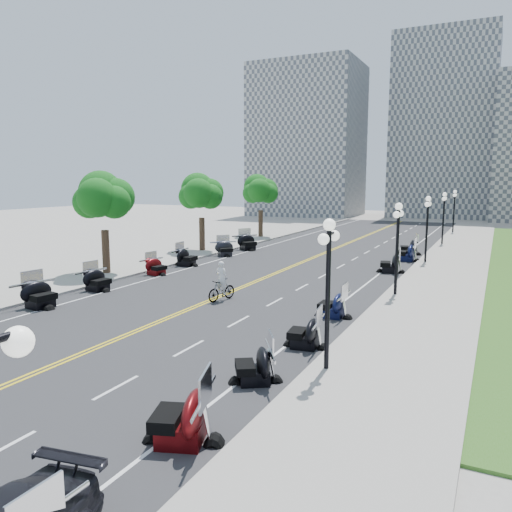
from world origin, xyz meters
The scene contains 51 objects.
ground centered at (0.00, 0.00, 0.00)m, with size 160.00×160.00×0.00m, color gray.
road centered at (0.00, 10.00, 0.00)m, with size 16.00×90.00×0.01m, color #333335.
centerline_yellow_a centered at (-0.12, 10.00, 0.01)m, with size 0.12×90.00×0.00m, color yellow.
centerline_yellow_b centered at (0.12, 10.00, 0.01)m, with size 0.12×90.00×0.00m, color yellow.
edge_line_north centered at (6.40, 10.00, 0.01)m, with size 0.12×90.00×0.00m, color white.
edge_line_south centered at (-6.40, 10.00, 0.01)m, with size 0.12×90.00×0.00m, color white.
lane_dash_2 centered at (3.20, -16.00, 0.01)m, with size 0.12×2.00×0.00m, color white.
lane_dash_3 centered at (3.20, -12.00, 0.01)m, with size 0.12×2.00×0.00m, color white.
lane_dash_4 centered at (3.20, -8.00, 0.01)m, with size 0.12×2.00×0.00m, color white.
lane_dash_5 centered at (3.20, -4.00, 0.01)m, with size 0.12×2.00×0.00m, color white.
lane_dash_6 centered at (3.20, 0.00, 0.01)m, with size 0.12×2.00×0.00m, color white.
lane_dash_7 centered at (3.20, 4.00, 0.01)m, with size 0.12×2.00×0.00m, color white.
lane_dash_8 centered at (3.20, 8.00, 0.01)m, with size 0.12×2.00×0.00m, color white.
lane_dash_9 centered at (3.20, 12.00, 0.01)m, with size 0.12×2.00×0.00m, color white.
lane_dash_10 centered at (3.20, 16.00, 0.01)m, with size 0.12×2.00×0.00m, color white.
lane_dash_11 centered at (3.20, 20.00, 0.01)m, with size 0.12×2.00×0.00m, color white.
lane_dash_12 centered at (3.20, 24.00, 0.01)m, with size 0.12×2.00×0.00m, color white.
lane_dash_13 centered at (3.20, 28.00, 0.01)m, with size 0.12×2.00×0.00m, color white.
lane_dash_14 centered at (3.20, 32.00, 0.01)m, with size 0.12×2.00×0.00m, color white.
lane_dash_15 centered at (3.20, 36.00, 0.01)m, with size 0.12×2.00×0.00m, color white.
lane_dash_16 centered at (3.20, 40.00, 0.01)m, with size 0.12×2.00×0.00m, color white.
lane_dash_17 centered at (3.20, 44.00, 0.01)m, with size 0.12×2.00×0.00m, color white.
lane_dash_18 centered at (3.20, 48.00, 0.01)m, with size 0.12×2.00×0.00m, color white.
lane_dash_19 centered at (3.20, 52.00, 0.01)m, with size 0.12×2.00×0.00m, color white.
sidewalk_north centered at (10.50, 10.00, 0.07)m, with size 5.00×90.00×0.15m, color #9E9991.
sidewalk_south centered at (-10.50, 10.00, 0.07)m, with size 5.00×90.00×0.15m, color #9E9991.
distant_block_a centered at (-18.00, 62.00, 13.00)m, with size 18.00×14.00×26.00m, color gray.
distant_block_b centered at (4.00, 68.00, 15.00)m, with size 16.00×12.00×30.00m, color gray.
street_lamp_1 centered at (8.60, -8.00, 2.60)m, with size 0.50×1.20×4.90m, color black, non-canonical shape.
street_lamp_2 centered at (8.60, 4.00, 2.60)m, with size 0.50×1.20×4.90m, color black, non-canonical shape.
street_lamp_3 centered at (8.60, 16.00, 2.60)m, with size 0.50×1.20×4.90m, color black, non-canonical shape.
street_lamp_4 centered at (8.60, 28.00, 2.60)m, with size 0.50×1.20×4.90m, color black, non-canonical shape.
street_lamp_5 centered at (8.60, 40.00, 2.60)m, with size 0.50×1.20×4.90m, color black, non-canonical shape.
tree_2 centered at (-10.00, 2.00, 4.75)m, with size 4.80×4.80×9.20m, color #235619, non-canonical shape.
tree_3 centered at (-10.00, 14.00, 4.75)m, with size 4.80×4.80×9.20m, color #235619, non-canonical shape.
tree_4 centered at (-10.00, 26.00, 4.75)m, with size 4.80×4.80×9.20m, color #235619, non-canonical shape.
motorcycle_n_2 centered at (6.83, -13.79, 0.75)m, with size 2.13×2.13×1.49m, color #590A0C, non-canonical shape.
motorcycle_n_3 centered at (6.83, -9.79, 0.64)m, with size 1.83×1.83×1.28m, color black, non-canonical shape.
motorcycle_n_4 centered at (7.09, -5.97, 0.65)m, with size 1.87×1.87×1.31m, color black, non-canonical shape.
motorcycle_n_5 centered at (6.76, -1.44, 0.66)m, with size 1.89×1.89×1.33m, color black, non-canonical shape.
motorcycle_n_8 centered at (6.96, 11.05, 0.73)m, with size 2.09×2.09×1.46m, color black, non-canonical shape.
motorcycle_n_9 centered at (7.10, 16.60, 0.77)m, with size 2.19×2.19×1.53m, color black, non-canonical shape.
motorcycle_n_10 centered at (6.76, 19.97, 0.74)m, with size 2.11×2.11×1.48m, color black, non-canonical shape.
motorcycle_s_4 centered at (-6.81, -6.17, 0.74)m, with size 2.12×2.12×1.48m, color black, non-canonical shape.
motorcycle_s_5 centered at (-7.02, -1.98, 0.68)m, with size 1.95×1.95×1.36m, color black, non-canonical shape.
motorcycle_s_6 centered at (-6.97, 3.42, 0.62)m, with size 1.77×1.77×1.24m, color #590A0C, non-canonical shape.
motorcycle_s_7 centered at (-7.12, 7.25, 0.71)m, with size 2.03×2.03×1.42m, color black, non-canonical shape.
motorcycle_s_8 centered at (-6.93, 12.64, 0.69)m, with size 1.98×1.98×1.39m, color black, non-canonical shape.
motorcycle_s_9 centered at (-6.85, 16.67, 0.78)m, with size 2.22×2.22×1.55m, color black, non-canonical shape.
bicycle centered at (0.56, -0.94, 0.57)m, with size 0.54×1.91×1.15m, color #A51414.
cyclist_rider centered at (0.56, -0.94, 2.03)m, with size 0.64×0.42×1.76m, color silver.
Camera 1 is at (13.40, -23.15, 6.32)m, focal length 35.00 mm.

